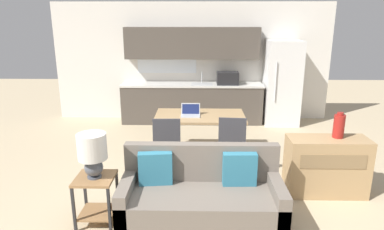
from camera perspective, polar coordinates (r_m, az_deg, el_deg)
ground_plane at (r=4.13m, az=-1.30°, el=-18.68°), size 20.00×20.00×0.00m
wall_back at (r=8.09m, az=-0.03°, el=8.84°), size 6.40×0.07×2.70m
kitchen_counter at (r=7.87m, az=0.10°, el=4.88°), size 3.21×0.65×2.15m
refrigerator at (r=7.96m, az=14.74°, el=5.20°), size 0.74×0.76×1.88m
dining_table at (r=5.86m, az=1.32°, el=-0.60°), size 1.52×0.89×0.75m
couch at (r=4.14m, az=1.55°, el=-13.04°), size 1.86×0.80×0.89m
side_table at (r=4.23m, az=-15.71°, el=-12.30°), size 0.44×0.44×0.58m
table_lamp at (r=4.01m, az=-16.27°, el=-5.87°), size 0.33×0.33×0.53m
credenza at (r=5.04m, az=21.44°, el=-7.95°), size 1.07×0.44×0.80m
vase at (r=4.94m, az=23.29°, el=-1.68°), size 0.14×0.14×0.35m
dining_chair_near_left at (r=5.13m, az=-4.13°, el=-4.98°), size 0.43×0.43×0.96m
dining_chair_near_right at (r=5.20m, az=6.65°, el=-4.78°), size 0.46×0.46×0.96m
laptop at (r=5.79m, az=-0.24°, el=0.37°), size 0.32×0.26×0.20m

